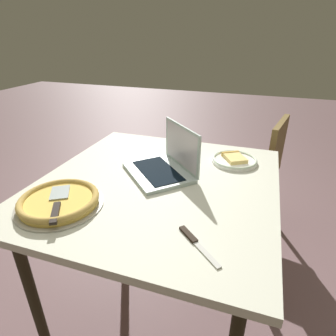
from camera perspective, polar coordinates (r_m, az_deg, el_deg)
The scene contains 7 objects.
ground_plane at distance 1.78m, azimuth -1.66°, elevation -24.91°, with size 12.00×12.00×0.00m, color #725457.
dining_table at distance 1.31m, azimuth -2.05°, elevation -5.41°, with size 1.08×1.04×0.77m.
laptop at distance 1.33m, azimuth -0.61°, elevation 0.73°, with size 0.41×0.41×0.22m.
pizza_plate at distance 1.49m, azimuth 13.30°, elevation 1.63°, with size 0.23×0.23×0.04m.
pizza_tray at distance 1.17m, azimuth -21.20°, elevation -6.27°, with size 0.33×0.33×0.04m.
table_knife at distance 0.94m, azimuth 5.48°, elevation -14.63°, with size 0.16×0.17×0.01m.
chair_near at distance 2.11m, azimuth 17.29°, elevation 0.34°, with size 0.50×0.50×0.85m.
Camera 1 is at (1.04, 0.40, 1.38)m, focal length 30.07 mm.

